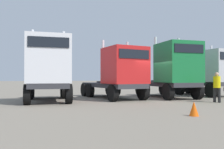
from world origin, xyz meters
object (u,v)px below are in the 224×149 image
Objects in this scene: traffic_cone_mid at (194,109)px; visitor_in_hivis at (217,85)px; semi_truck_silver at (210,73)px; semi_truck_white at (48,68)px; semi_truck_green at (174,70)px; semi_truck_red at (120,73)px.

visitor_in_hivis is at bearing 39.79° from traffic_cone_mid.
semi_truck_silver is 11.00m from traffic_cone_mid.
visitor_in_hivis is 3.18× the size of traffic_cone_mid.
visitor_in_hivis is 5.92m from traffic_cone_mid.
semi_truck_white is at bearing -44.59° from visitor_in_hivis.
semi_truck_green reaches higher than visitor_in_hivis.
semi_truck_red is at bearing 91.80° from traffic_cone_mid.
semi_truck_red is 7.80m from semi_truck_silver.
traffic_cone_mid is at bearing -6.14° from semi_truck_red.
traffic_cone_mid is (-4.51, -3.76, -0.75)m from visitor_in_hivis.
traffic_cone_mid is (4.90, -7.01, -1.76)m from semi_truck_white.
semi_truck_white is 10.53× the size of traffic_cone_mid.
semi_truck_green is at bearing -85.72° from semi_truck_silver.
visitor_in_hivis is (0.88, -3.14, -1.00)m from semi_truck_green.
semi_truck_silver is at bearing 105.46° from semi_truck_green.
semi_truck_white is 4.69m from semi_truck_red.
semi_truck_white is 3.31× the size of visitor_in_hivis.
semi_truck_green is 10.71× the size of traffic_cone_mid.
semi_truck_red is at bearing -95.76° from semi_truck_green.
traffic_cone_mid is at bearing -25.69° from semi_truck_green.
visitor_in_hivis reaches higher than traffic_cone_mid.
semi_truck_white reaches higher than semi_truck_green.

